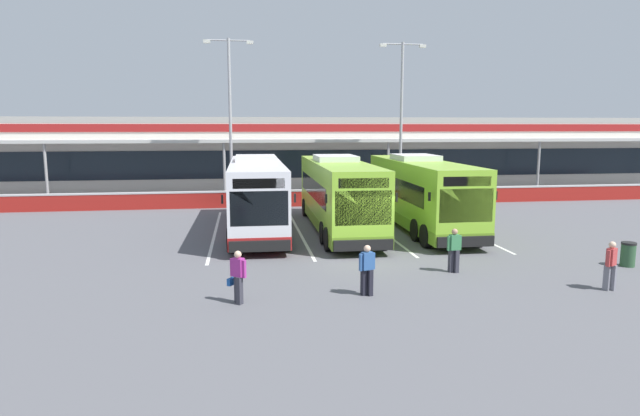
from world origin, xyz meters
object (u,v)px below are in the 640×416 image
pedestrian_with_handbag (238,276)px  lamp_post_west (230,111)px  pedestrian_in_dark_coat (367,268)px  litter_bin (628,254)px  coach_bus_leftmost (257,196)px  coach_bus_left_centre (338,196)px  pedestrian_child (454,249)px  pedestrian_near_bin (611,264)px  coach_bus_centre (420,194)px  lamp_post_centre (401,112)px

pedestrian_with_handbag → lamp_post_west: (-0.55, 21.25, 5.43)m
pedestrian_in_dark_coat → litter_bin: (10.65, 2.10, -0.41)m
coach_bus_leftmost → coach_bus_left_centre: (4.13, -0.42, 0.00)m
pedestrian_child → coach_bus_leftmost: bearing=127.3°
pedestrian_near_bin → litter_bin: (2.72, 2.69, -0.41)m
coach_bus_centre → litter_bin: coach_bus_centre is taller
lamp_post_west → pedestrian_child: bearing=-66.2°
pedestrian_child → lamp_post_centre: bearing=79.4°
pedestrian_child → lamp_post_centre: size_ratio=0.15×
pedestrian_near_bin → lamp_post_west: 25.55m
coach_bus_left_centre → lamp_post_centre: lamp_post_centre is taller
pedestrian_with_handbag → lamp_post_centre: bearing=62.1°
coach_bus_left_centre → lamp_post_centre: bearing=58.5°
coach_bus_leftmost → litter_bin: (13.78, -9.13, -1.32)m
pedestrian_child → pedestrian_near_bin: 5.03m
pedestrian_with_handbag → coach_bus_leftmost: bearing=85.6°
pedestrian_near_bin → lamp_post_west: lamp_post_west is taller
coach_bus_leftmost → pedestrian_near_bin: coach_bus_leftmost is taller
pedestrian_with_handbag → lamp_post_west: lamp_post_west is taller
pedestrian_with_handbag → lamp_post_centre: lamp_post_centre is taller
coach_bus_leftmost → litter_bin: size_ratio=13.09×
lamp_post_west → lamp_post_centre: (11.82, -0.00, 0.00)m
coach_bus_left_centre → pedestrian_in_dark_coat: coach_bus_left_centre is taller
coach_bus_centre → coach_bus_left_centre: bearing=-179.3°
coach_bus_left_centre → pedestrian_with_handbag: size_ratio=7.51×
coach_bus_left_centre → litter_bin: coach_bus_left_centre is taller
coach_bus_leftmost → lamp_post_centre: 14.98m
coach_bus_left_centre → coach_bus_centre: size_ratio=1.00×
pedestrian_in_dark_coat → coach_bus_leftmost: bearing=105.6°
coach_bus_leftmost → pedestrian_near_bin: size_ratio=7.51×
coach_bus_left_centre → coach_bus_centre: same height
coach_bus_left_centre → pedestrian_child: bearing=-72.3°
pedestrian_in_dark_coat → lamp_post_centre: lamp_post_centre is taller
coach_bus_left_centre → pedestrian_near_bin: coach_bus_left_centre is taller
pedestrian_in_dark_coat → pedestrian_near_bin: bearing=-4.2°
lamp_post_centre → litter_bin: (3.38, -18.94, -5.82)m
coach_bus_leftmost → pedestrian_near_bin: 16.21m
coach_bus_centre → pedestrian_near_bin: (2.59, -11.46, -0.91)m
lamp_post_west → litter_bin: 24.98m
pedestrian_child → pedestrian_near_bin: bearing=-33.9°
coach_bus_leftmost → pedestrian_child: coach_bus_leftmost is taller
pedestrian_in_dark_coat → lamp_post_centre: size_ratio=0.15×
coach_bus_centre → lamp_post_centre: size_ratio=1.11×
lamp_post_centre → litter_bin: size_ratio=11.83×
litter_bin → coach_bus_centre: bearing=121.2°
coach_bus_left_centre → lamp_post_west: bearing=118.5°
pedestrian_with_handbag → lamp_post_centre: 24.65m
coach_bus_centre → pedestrian_with_handbag: size_ratio=7.51×
pedestrian_in_dark_coat → litter_bin: bearing=11.2°
pedestrian_child → litter_bin: bearing=-1.0°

